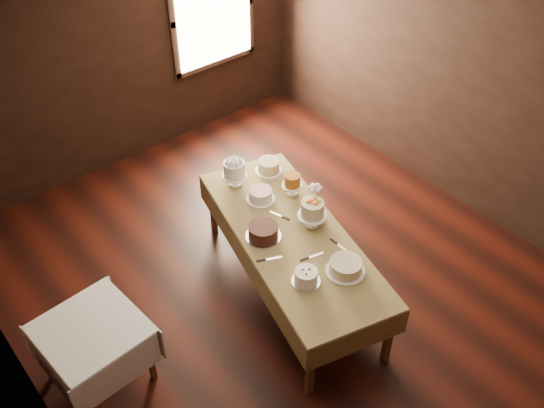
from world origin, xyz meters
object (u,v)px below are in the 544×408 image
Objects in this scene: cake_swirl at (306,277)px; cake_server_d at (310,208)px; cake_speckled at (269,166)px; cake_server_c at (276,214)px; side_table at (92,334)px; flower_vase at (314,208)px; cake_meringue at (235,174)px; cake_cream at (346,267)px; display_table at (292,239)px; cake_flowers at (312,215)px; cake_chocolate at (263,232)px; cake_lattice at (261,196)px; cake_server_b at (343,248)px; cake_server_a at (316,255)px; cake_caramel at (292,185)px; cake_server_e at (274,258)px.

cake_swirl is 0.99m from cake_server_d.
cake_server_c is (-0.39, -0.58, -0.06)m from cake_speckled.
side_table is 2.36m from flower_vase.
cake_meringue is at bearing 110.59° from flower_vase.
cake_cream reaches higher than cake_server_d.
cake_meringue is (0.05, 0.97, 0.18)m from display_table.
cake_chocolate is at bearing 160.58° from cake_flowers.
cake_speckled reaches higher than display_table.
side_table is at bearing -171.08° from cake_lattice.
cake_server_d is (0.32, -0.15, 0.00)m from cake_server_c.
cake_swirl is 0.71× the size of cake_cream.
cake_server_b is at bearing 175.08° from cake_server_c.
cake_flowers reaches higher than flower_vase.
cake_flowers is at bearing 43.95° from cake_swirl.
cake_flowers reaches higher than cake_server_a.
side_table is at bearing 148.87° from cake_server_d.
cake_caramel is at bearing 76.72° from cake_server_a.
flower_vase is at bearing 63.23° from cake_server_a.
cake_server_b is at bearing -98.99° from cake_speckled.
cake_caramel reaches higher than cake_lattice.
cake_swirl is 0.38m from cake_cream.
cake_swirl is (-0.30, -0.53, 0.12)m from display_table.
display_table is at bearing 176.35° from cake_flowers.
cake_server_d is (0.30, -0.42, -0.05)m from cake_lattice.
cake_lattice is at bearing -139.09° from cake_speckled.
cake_swirl reaches higher than cake_server_a.
cake_server_a and cake_server_b have the same top height.
cake_server_b is at bearing -132.17° from cake_server_d.
cake_caramel is 1.03× the size of cake_server_a.
cake_flowers is (0.14, -0.61, 0.07)m from cake_lattice.
cake_lattice reaches higher than cake_server_d.
cake_meringue is 1.00m from cake_flowers.
cake_caramel is 1.03× the size of cake_server_c.
cake_caramel is (0.40, 0.46, 0.16)m from display_table.
cake_flowers is (-0.16, -0.48, 0.02)m from cake_caramel.
cake_server_b is at bearing -6.58° from cake_server_a.
cake_server_b is 1.00× the size of cake_server_c.
cake_server_e is (-0.57, -0.12, -0.12)m from cake_flowers.
cake_caramel is (0.35, -0.50, -0.02)m from cake_meringue.
flower_vase reaches higher than cake_server_d.
cake_lattice is 0.55m from cake_chocolate.
cake_swirl is (-0.35, -1.50, -0.06)m from cake_meringue.
cake_cream is at bearing -112.74° from flower_vase.
cake_server_e is at bearing -127.10° from cake_speckled.
cake_flowers is 0.68m from cake_cream.
cake_swirl reaches higher than cake_server_e.
cake_server_e is at bearing 94.81° from cake_swirl.
cake_cream reaches higher than cake_lattice.
cake_lattice is at bearing 103.34° from cake_flowers.
side_table is at bearing -175.31° from cake_caramel.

